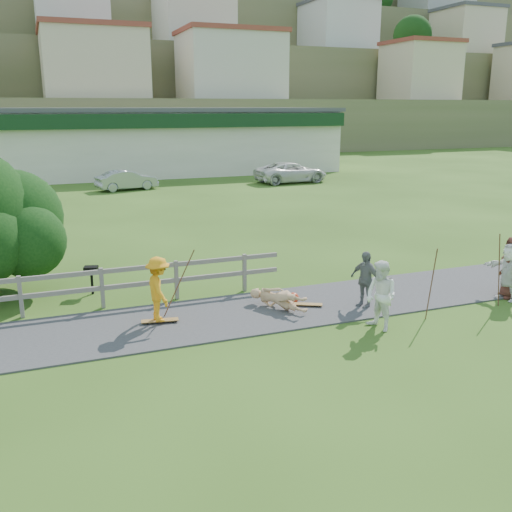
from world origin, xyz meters
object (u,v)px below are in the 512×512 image
at_px(skater_rider, 159,293).
at_px(spectator_a, 381,296).
at_px(spectator_d, 509,271).
at_px(bbq, 92,280).
at_px(spectator_b, 365,280).
at_px(spectator_c, 512,267).
at_px(skater_fallen, 278,299).
at_px(car_white, 291,172).
at_px(car_silver, 127,180).

distance_m(skater_rider, spectator_a, 5.34).
bearing_deg(spectator_d, bbq, -115.97).
xyz_separation_m(spectator_a, spectator_b, (0.49, 1.51, -0.08)).
height_order(spectator_c, bbq, spectator_c).
height_order(skater_rider, spectator_a, spectator_a).
bearing_deg(skater_fallen, spectator_c, -42.67).
distance_m(spectator_a, spectator_b, 1.59).
bearing_deg(spectator_a, bbq, -142.47).
xyz_separation_m(spectator_a, car_white, (9.39, 25.73, -0.13)).
bearing_deg(spectator_a, spectator_c, 86.92).
height_order(skater_rider, spectator_b, skater_rider).
bearing_deg(spectator_d, spectator_c, 114.57).
relative_size(spectator_a, car_white, 0.33).
relative_size(skater_fallen, car_white, 0.33).
xyz_separation_m(spectator_b, spectator_c, (4.23, -0.77, 0.11)).
distance_m(spectator_c, car_white, 25.43).
bearing_deg(spectator_c, skater_fallen, -84.54).
bearing_deg(car_white, car_silver, 83.46).
bearing_deg(spectator_d, skater_fallen, -105.98).
distance_m(skater_rider, spectator_b, 5.39).
relative_size(spectator_d, car_silver, 0.42).
relative_size(skater_rider, car_white, 0.31).
relative_size(skater_rider, spectator_b, 1.04).
bearing_deg(spectator_b, spectator_c, 58.16).
bearing_deg(spectator_c, spectator_d, -45.24).
height_order(skater_rider, car_silver, skater_rider).
height_order(spectator_a, bbq, spectator_a).
relative_size(skater_rider, spectator_a, 0.95).
bearing_deg(skater_rider, skater_fallen, -96.73).
height_order(skater_rider, car_white, skater_rider).
relative_size(spectator_b, car_silver, 0.40).
distance_m(skater_rider, skater_fallen, 3.16).
xyz_separation_m(car_white, bbq, (-15.55, -20.48, -0.31)).
bearing_deg(spectator_c, car_silver, -147.67).
bearing_deg(car_silver, skater_fallen, 168.99).
xyz_separation_m(skater_fallen, car_white, (11.12, 23.61, 0.41)).
xyz_separation_m(skater_fallen, spectator_c, (6.45, -1.39, 0.57)).
bearing_deg(spectator_a, car_white, 147.97).
relative_size(spectator_a, bbq, 2.07).
bearing_deg(bbq, car_white, 68.28).
bearing_deg(spectator_c, skater_rider, -81.33).
distance_m(skater_rider, spectator_c, 9.68).
bearing_deg(spectator_b, bbq, -140.89).
xyz_separation_m(spectator_c, bbq, (-10.88, 4.52, -0.47)).
height_order(spectator_b, spectator_d, spectator_d).
height_order(car_silver, bbq, car_silver).
relative_size(skater_fallen, spectator_a, 1.00).
relative_size(spectator_b, bbq, 1.88).
bearing_deg(skater_rider, car_silver, -11.48).
height_order(skater_fallen, spectator_c, spectator_c).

